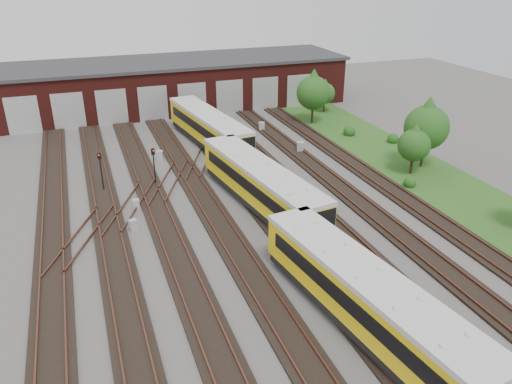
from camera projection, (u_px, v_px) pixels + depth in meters
name	position (u px, v px, depth m)	size (l,w,h in m)	color
ground	(266.00, 251.00, 34.81)	(120.00, 120.00, 0.00)	#4B4845
track_network	(261.00, 246.00, 35.21)	(30.40, 70.00, 0.33)	black
maintenance_shed	(160.00, 84.00, 67.52)	(51.00, 12.50, 6.35)	#4E1713
grass_verge	(409.00, 166.00, 49.24)	(8.00, 55.00, 0.05)	#29531B
metro_train	(261.00, 185.00, 40.03)	(5.12, 48.58, 3.38)	black
signal_mast_0	(101.00, 167.00, 42.88)	(0.31, 0.29, 3.57)	black
signal_mast_1	(154.00, 162.00, 44.03)	(0.32, 0.30, 3.52)	black
signal_mast_2	(248.00, 185.00, 39.72)	(0.28, 0.26, 3.33)	black
signal_mast_3	(268.00, 170.00, 43.37)	(0.27, 0.25, 2.90)	black
relay_cabinet_0	(133.00, 225.00, 37.20)	(0.56, 0.46, 0.93)	#ACAEB1
relay_cabinet_1	(160.00, 155.00, 50.53)	(0.59, 0.49, 0.98)	#ACAEB1
relay_cabinet_2	(136.00, 205.00, 40.39)	(0.54, 0.45, 0.90)	#ACAEB1
relay_cabinet_3	(262.00, 127.00, 59.17)	(0.64, 0.53, 1.06)	#ACAEB1
relay_cabinet_4	(300.00, 147.00, 52.53)	(0.69, 0.57, 1.14)	#ACAEB1
tree_0	(313.00, 89.00, 60.37)	(4.08, 4.08, 6.76)	black
tree_1	(325.00, 91.00, 65.57)	(2.72, 2.72, 4.51)	black
tree_2	(427.00, 122.00, 47.20)	(4.24, 4.24, 7.02)	black
tree_3	(415.00, 141.00, 46.10)	(3.03, 3.03, 5.02)	black
bush_0	(410.00, 181.00, 44.47)	(1.10, 1.10, 1.10)	#1F4B15
bush_1	(350.00, 130.00, 57.59)	(1.39, 1.39, 1.39)	#1F4B15
bush_2	(393.00, 137.00, 55.28)	(1.25, 1.25, 1.25)	#1F4B15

